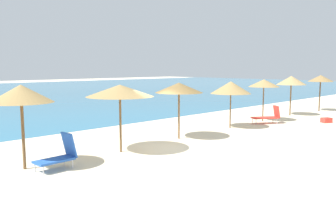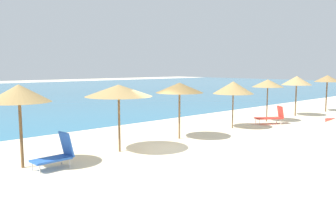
{
  "view_description": "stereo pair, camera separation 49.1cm",
  "coord_description": "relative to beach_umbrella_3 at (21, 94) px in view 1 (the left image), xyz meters",
  "views": [
    {
      "loc": [
        -9.87,
        -10.42,
        3.39
      ],
      "look_at": [
        1.19,
        0.78,
        1.38
      ],
      "focal_mm": 37.73,
      "sensor_mm": 36.0,
      "label": 1
    },
    {
      "loc": [
        -9.51,
        -10.76,
        3.39
      ],
      "look_at": [
        1.19,
        0.78,
        1.38
      ],
      "focal_mm": 37.73,
      "sensor_mm": 36.0,
      "label": 2
    }
  ],
  "objects": [
    {
      "name": "ground_plane",
      "position": [
        5.22,
        -1.11,
        -2.52
      ],
      "size": [
        160.0,
        160.0,
        0.0
      ],
      "primitive_type": "plane",
      "color": "beige"
    },
    {
      "name": "beach_umbrella_3",
      "position": [
        0.0,
        0.0,
        0.0
      ],
      "size": [
        2.09,
        2.09,
        2.82
      ],
      "color": "brown",
      "rests_on": "ground_plane"
    },
    {
      "name": "beach_umbrella_4",
      "position": [
        3.75,
        -0.33,
        -0.06
      ],
      "size": [
        2.67,
        2.67,
        2.7
      ],
      "color": "brown",
      "rests_on": "ground_plane"
    },
    {
      "name": "beach_umbrella_5",
      "position": [
        7.34,
        -0.13,
        -0.1
      ],
      "size": [
        2.26,
        2.26,
        2.66
      ],
      "color": "brown",
      "rests_on": "ground_plane"
    },
    {
      "name": "beach_umbrella_6",
      "position": [
        11.56,
        -0.08,
        -0.25
      ],
      "size": [
        2.24,
        2.24,
        2.61
      ],
      "color": "brown",
      "rests_on": "ground_plane"
    },
    {
      "name": "beach_umbrella_7",
      "position": [
        15.12,
        -0.04,
        -0.13
      ],
      "size": [
        1.93,
        1.93,
        2.63
      ],
      "color": "brown",
      "rests_on": "ground_plane"
    },
    {
      "name": "beach_umbrella_8",
      "position": [
        18.88,
        0.0,
        -0.06
      ],
      "size": [
        2.04,
        2.04,
        2.78
      ],
      "color": "brown",
      "rests_on": "ground_plane"
    },
    {
      "name": "beach_umbrella_9",
      "position": [
        22.83,
        -0.42,
        -0.01
      ],
      "size": [
        1.91,
        1.91,
        2.78
      ],
      "color": "brown",
      "rests_on": "ground_plane"
    },
    {
      "name": "lounge_chair_0",
      "position": [
        0.84,
        -0.82,
        -2.03
      ],
      "size": [
        1.36,
        0.7,
        1.19
      ],
      "rotation": [
        0.0,
        0.0,
        1.62
      ],
      "color": "blue",
      "rests_on": "ground_plane"
    },
    {
      "name": "lounge_chair_1",
      "position": [
        14.47,
        -0.78,
        -2.06
      ],
      "size": [
        1.71,
        1.45,
        1.08
      ],
      "rotation": [
        0.0,
        0.0,
        0.97
      ],
      "color": "red",
      "rests_on": "ground_plane"
    },
    {
      "name": "cooler_box",
      "position": [
        17.29,
        -3.15,
        -2.37
      ],
      "size": [
        0.7,
        0.62,
        0.3
      ],
      "primitive_type": "cube",
      "rotation": [
        0.0,
        0.0,
        2.7
      ],
      "color": "red",
      "rests_on": "ground_plane"
    }
  ]
}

